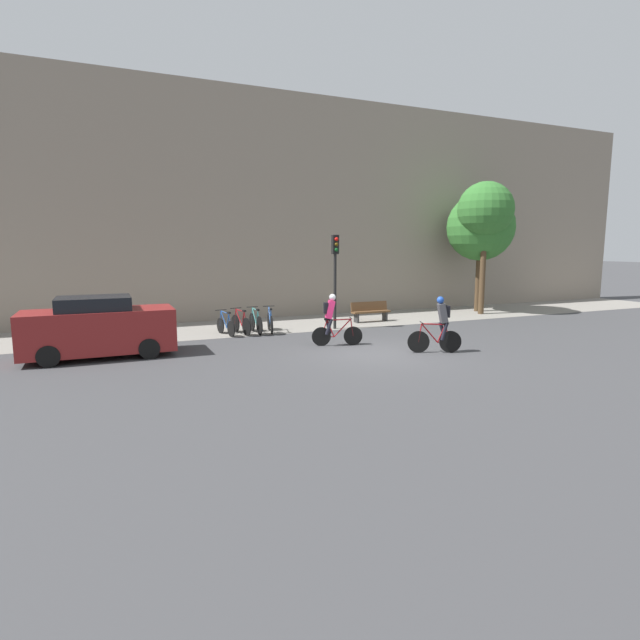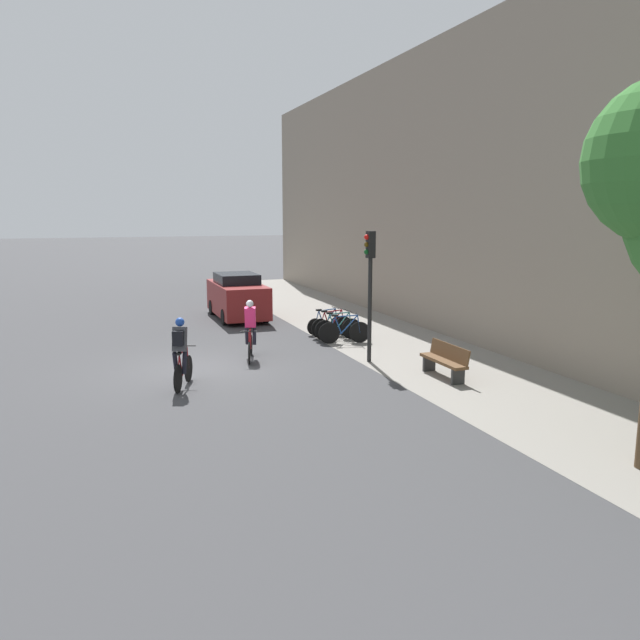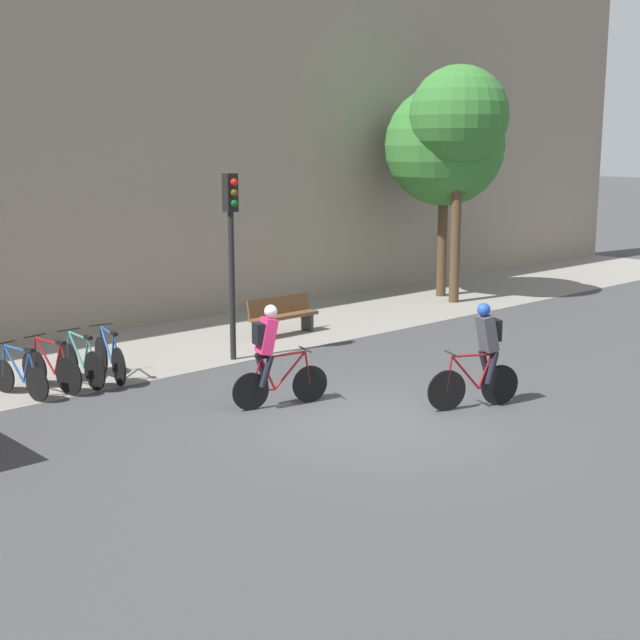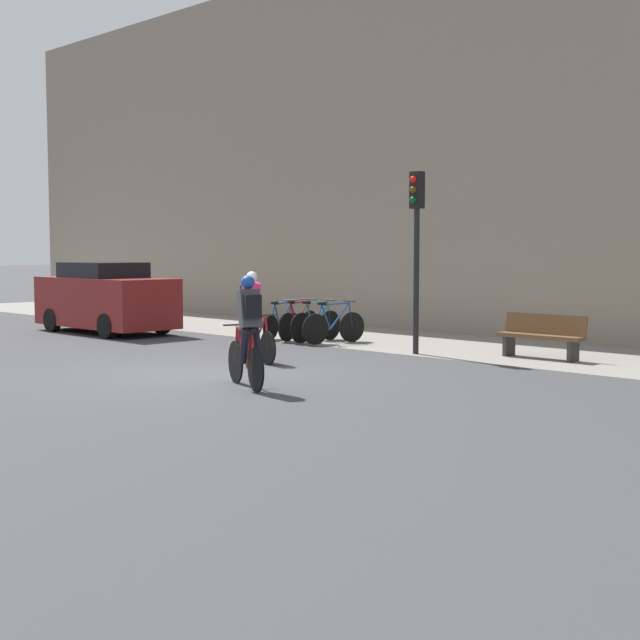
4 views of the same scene
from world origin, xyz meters
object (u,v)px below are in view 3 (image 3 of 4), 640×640
(parked_bike_2, at_px, (81,363))
(parked_bike_3, at_px, (110,358))
(cyclist_pink, at_px, (270,353))
(cyclist_grey, at_px, (483,352))
(parked_bike_0, at_px, (20,376))
(traffic_light_pole, at_px, (231,233))
(bench, at_px, (282,315))
(parked_bike_1, at_px, (51,369))

(parked_bike_2, xyz_separation_m, parked_bike_3, (0.59, -0.00, -0.00))
(cyclist_pink, xyz_separation_m, cyclist_grey, (2.64, -2.38, 0.00))
(parked_bike_0, height_order, traffic_light_pole, traffic_light_pole)
(cyclist_grey, distance_m, parked_bike_0, 8.03)
(cyclist_grey, distance_m, parked_bike_2, 7.28)
(bench, bearing_deg, cyclist_grey, -100.59)
(parked_bike_0, xyz_separation_m, bench, (6.73, 0.85, 0.10))
(cyclist_pink, xyz_separation_m, parked_bike_2, (-1.66, 3.46, -0.53))
(cyclist_grey, xyz_separation_m, parked_bike_3, (-3.71, 5.84, -0.53))
(parked_bike_0, xyz_separation_m, traffic_light_pole, (4.43, -0.32, 2.24))
(parked_bike_0, distance_m, traffic_light_pole, 4.97)
(parked_bike_3, bearing_deg, cyclist_grey, -57.57)
(parked_bike_2, height_order, bench, parked_bike_2)
(parked_bike_1, relative_size, traffic_light_pole, 0.43)
(cyclist_pink, xyz_separation_m, traffic_light_pole, (1.60, 3.14, 1.67))
(cyclist_grey, distance_m, traffic_light_pole, 5.87)
(parked_bike_3, bearing_deg, parked_bike_2, 179.95)
(parked_bike_0, bearing_deg, cyclist_grey, -46.86)
(traffic_light_pole, bearing_deg, parked_bike_2, 174.43)
(cyclist_pink, height_order, bench, cyclist_pink)
(cyclist_pink, height_order, parked_bike_1, cyclist_pink)
(parked_bike_2, bearing_deg, cyclist_pink, -64.42)
(parked_bike_3, relative_size, traffic_light_pole, 0.46)
(parked_bike_3, distance_m, traffic_light_pole, 3.47)
(cyclist_grey, relative_size, parked_bike_1, 1.09)
(cyclist_grey, bearing_deg, parked_bike_1, 129.91)
(cyclist_pink, height_order, parked_bike_3, cyclist_pink)
(parked_bike_0, relative_size, bench, 0.85)
(cyclist_pink, bearing_deg, parked_bike_2, 115.58)
(cyclist_grey, relative_size, bench, 0.99)
(cyclist_pink, relative_size, parked_bike_2, 1.04)
(traffic_light_pole, bearing_deg, parked_bike_1, 175.28)
(parked_bike_3, xyz_separation_m, traffic_light_pole, (2.67, -0.32, 2.20))
(traffic_light_pole, bearing_deg, bench, 26.82)
(parked_bike_2, bearing_deg, parked_bike_1, -179.98)
(bench, bearing_deg, parked_bike_1, -172.17)
(cyclist_grey, height_order, parked_bike_0, cyclist_grey)
(parked_bike_0, height_order, parked_bike_1, parked_bike_1)
(parked_bike_0, relative_size, parked_bike_3, 0.89)
(cyclist_grey, bearing_deg, parked_bike_2, 126.35)
(cyclist_grey, xyz_separation_m, parked_bike_0, (-5.48, 5.84, -0.57))
(cyclist_pink, relative_size, parked_bike_0, 1.15)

